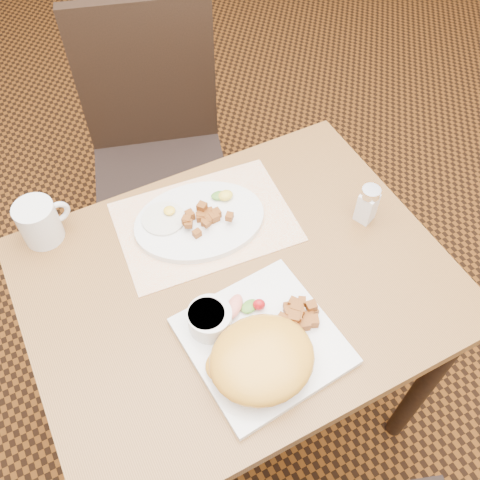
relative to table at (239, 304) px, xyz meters
name	(u,v)px	position (x,y,z in m)	size (l,w,h in m)	color
ground	(239,402)	(0.00, 0.00, -0.64)	(8.00, 8.00, 0.00)	black
table	(239,304)	(0.00, 0.00, 0.00)	(0.90, 0.70, 0.75)	brown
chair_far	(157,146)	(0.06, 0.69, -0.10)	(0.53, 0.53, 0.97)	black
placemat	(205,222)	(0.00, 0.18, 0.11)	(0.40, 0.28, 0.00)	white
plate_square	(262,341)	(-0.03, -0.16, 0.12)	(0.28, 0.28, 0.02)	silver
plate_oval	(200,221)	(-0.01, 0.18, 0.12)	(0.30, 0.23, 0.02)	silver
hollandaise_mound	(261,360)	(-0.06, -0.21, 0.16)	(0.20, 0.18, 0.07)	gold
ramekin	(210,319)	(-0.11, -0.08, 0.15)	(0.09, 0.09, 0.05)	silver
garnish_sq	(243,306)	(-0.03, -0.08, 0.14)	(0.09, 0.07, 0.03)	#387223
fried_egg	(164,217)	(-0.08, 0.22, 0.13)	(0.10, 0.10, 0.02)	white
garnish_ov	(223,195)	(0.07, 0.21, 0.14)	(0.05, 0.04, 0.02)	#387223
salt_shaker	(368,204)	(0.34, 0.02, 0.16)	(0.05, 0.05, 0.10)	white
coffee_mug	(40,222)	(-0.34, 0.31, 0.16)	(0.12, 0.09, 0.10)	silver
home_fries_sq	(296,315)	(0.05, -0.15, 0.14)	(0.10, 0.08, 0.04)	#8F4B17
home_fries_ov	(204,217)	(0.00, 0.17, 0.14)	(0.12, 0.08, 0.03)	#8F4B17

